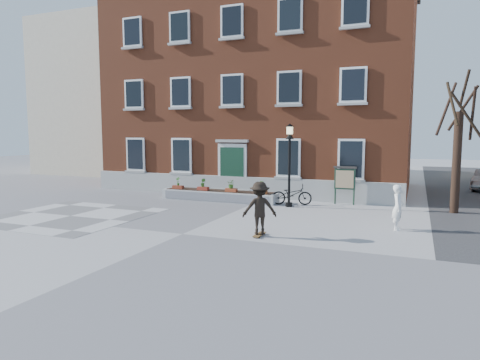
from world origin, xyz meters
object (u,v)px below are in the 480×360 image
at_px(notice_board, 345,179).
at_px(skateboarder, 260,208).
at_px(bicycle, 292,194).
at_px(bystander, 398,207).
at_px(lamp_post, 289,153).

distance_m(notice_board, skateboarder, 7.85).
bearing_deg(bicycle, bystander, -143.82).
height_order(bicycle, bystander, bystander).
distance_m(bystander, skateboarder, 5.12).
height_order(bystander, skateboarder, skateboarder).
xyz_separation_m(lamp_post, skateboarder, (0.70, -6.02, -1.57)).
relative_size(bystander, lamp_post, 0.42).
xyz_separation_m(notice_board, skateboarder, (-1.63, -7.67, -0.30)).
height_order(notice_board, skateboarder, notice_board).
relative_size(bicycle, skateboarder, 1.03).
bearing_deg(bicycle, notice_board, -82.32).
xyz_separation_m(bystander, lamp_post, (-4.97, 3.21, 1.72)).
xyz_separation_m(bystander, skateboarder, (-4.28, -2.81, 0.14)).
bearing_deg(notice_board, lamp_post, -144.67).
distance_m(lamp_post, skateboarder, 6.26).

